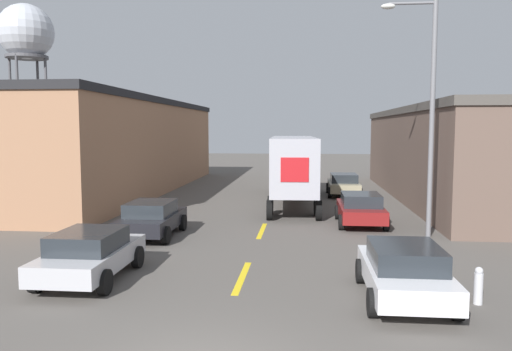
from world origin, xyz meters
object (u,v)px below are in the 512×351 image
at_px(parked_car_right_mid, 361,208).
at_px(fire_hydrant, 478,286).
at_px(parked_car_right_far, 344,184).
at_px(parked_car_left_far, 152,218).
at_px(street_lamp, 427,104).
at_px(parked_car_left_near, 90,254).
at_px(parked_car_right_near, 404,271).
at_px(water_tower, 26,34).
at_px(semi_truck, 293,164).

bearing_deg(parked_car_right_mid, fire_hydrant, -80.10).
relative_size(parked_car_right_far, parked_car_left_far, 1.00).
distance_m(parked_car_left_far, fire_hydrant, 12.53).
distance_m(parked_car_left_far, street_lamp, 11.92).
distance_m(parked_car_right_mid, parked_car_left_far, 9.32).
distance_m(parked_car_left_near, fire_hydrant, 10.53).
bearing_deg(fire_hydrant, parked_car_left_near, 174.39).
height_order(parked_car_right_near, street_lamp, street_lamp).
xyz_separation_m(parked_car_right_mid, water_tower, (-31.26, 27.10, 13.33)).
bearing_deg(parked_car_right_far, street_lamp, -79.64).
relative_size(street_lamp, fire_hydrant, 9.93).
relative_size(parked_car_right_far, water_tower, 0.25).
bearing_deg(parked_car_left_near, semi_truck, 70.75).
distance_m(parked_car_right_far, water_tower, 38.00).
distance_m(parked_car_right_far, parked_car_right_near, 20.16).
xyz_separation_m(water_tower, street_lamp, (33.52, -29.38, -8.77)).
bearing_deg(parked_car_left_near, parked_car_right_mid, 46.53).
height_order(parked_car_right_near, water_tower, water_tower).
height_order(parked_car_right_far, parked_car_right_near, same).
relative_size(parked_car_left_near, water_tower, 0.25).
xyz_separation_m(parked_car_right_near, parked_car_left_far, (-8.70, 6.73, 0.00)).
bearing_deg(semi_truck, parked_car_right_mid, -65.40).
bearing_deg(parked_car_right_far, parked_car_right_near, -90.00).
distance_m(semi_truck, parked_car_right_mid, 7.36).
relative_size(parked_car_left_near, parked_car_left_far, 1.00).
xyz_separation_m(parked_car_left_near, parked_car_right_mid, (8.70, 9.17, 0.00)).
bearing_deg(parked_car_right_near, parked_car_left_near, 174.14).
bearing_deg(fire_hydrant, parked_car_left_far, 146.77).
bearing_deg(parked_car_right_near, water_tower, 130.06).
relative_size(parked_car_right_near, parked_car_left_far, 1.00).
bearing_deg(parked_car_left_far, parked_car_right_near, -37.72).
relative_size(parked_car_left_far, water_tower, 0.25).
bearing_deg(parked_car_right_mid, parked_car_right_near, -90.00).
bearing_deg(street_lamp, fire_hydrant, -93.45).
bearing_deg(parked_car_right_far, water_tower, 151.44).
distance_m(parked_car_right_far, parked_car_left_far, 16.00).
height_order(parked_car_right_far, water_tower, water_tower).
relative_size(parked_car_right_far, fire_hydrant, 4.44).
bearing_deg(semi_truck, parked_car_right_far, 46.21).
xyz_separation_m(parked_car_left_near, fire_hydrant, (10.48, -1.03, -0.29)).
relative_size(parked_car_left_near, street_lamp, 0.45).
xyz_separation_m(parked_car_left_far, water_tower, (-22.56, 30.44, 13.33)).
xyz_separation_m(semi_truck, parked_car_right_far, (3.25, 3.67, -1.54)).
xyz_separation_m(semi_truck, water_tower, (-28.01, 20.68, 11.79)).
bearing_deg(parked_car_left_far, parked_car_right_far, 57.08).
bearing_deg(parked_car_left_far, semi_truck, 60.85).
bearing_deg(water_tower, fire_hydrant, -48.47).
height_order(semi_truck, parked_car_right_near, semi_truck).
bearing_deg(parked_car_right_near, parked_car_left_far, 142.28).
bearing_deg(parked_car_left_far, parked_car_right_mid, 21.01).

